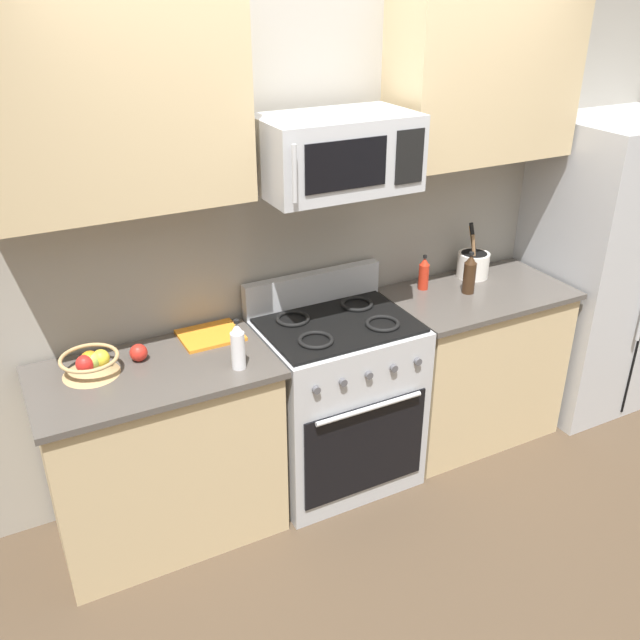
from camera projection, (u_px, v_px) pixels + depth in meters
name	position (u px, v px, depth m)	size (l,w,h in m)	color
ground_plane	(399.00, 549.00, 3.30)	(16.00, 16.00, 0.00)	#473828
wall_back	(303.00, 228.00, 3.51)	(8.00, 0.10, 2.60)	#9E998E
counter_left	(163.00, 453.00, 3.22)	(1.06, 0.59, 0.91)	tan
range_oven	(336.00, 400.00, 3.59)	(0.76, 0.64, 1.09)	#B2B5BA
counter_right	(471.00, 363.00, 3.96)	(0.98, 0.59, 0.91)	tan
refrigerator	(604.00, 267.00, 4.14)	(0.84, 0.71, 1.76)	#B2B5BA
microwave	(336.00, 153.00, 3.04)	(0.69, 0.44, 0.33)	#B2B5BA
upper_cabinets_left	(110.00, 109.00, 2.64)	(1.05, 0.34, 0.79)	tan
upper_cabinets_right	(484.00, 78.00, 3.39)	(0.97, 0.34, 0.79)	tan
utensil_crock	(473.00, 264.00, 3.90)	(0.18, 0.18, 0.32)	white
fruit_basket	(90.00, 364.00, 2.96)	(0.25, 0.25, 0.11)	tan
apple_loose	(139.00, 353.00, 3.07)	(0.08, 0.08, 0.08)	red
cutting_board	(210.00, 335.00, 3.29)	(0.29, 0.24, 0.02)	orange
bottle_hot_sauce	(424.00, 274.00, 3.75)	(0.06, 0.06, 0.20)	red
bottle_vinegar	(238.00, 346.00, 2.99)	(0.06, 0.06, 0.23)	silver
bottle_soy	(470.00, 274.00, 3.70)	(0.07, 0.07, 0.23)	#382314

